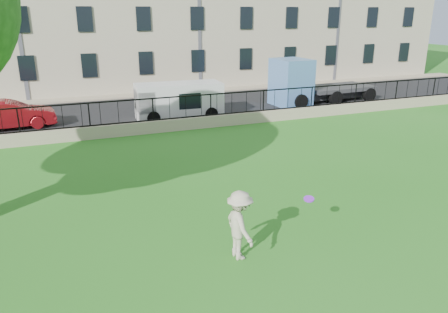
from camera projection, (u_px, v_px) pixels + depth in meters
name	position (u px, v px, depth m)	size (l,w,h in m)	color
ground	(261.00, 250.00, 11.04)	(120.00, 120.00, 0.00)	#26721B
retaining_wall	(154.00, 127.00, 21.53)	(50.00, 0.40, 0.60)	gray
iron_railing	(153.00, 110.00, 21.25)	(50.00, 0.05, 1.13)	black
street	(136.00, 113.00, 25.76)	(60.00, 9.00, 0.01)	black
sidewalk	(122.00, 96.00, 30.33)	(60.00, 1.40, 0.12)	gray
man	(240.00, 225.00, 10.44)	(1.12, 0.64, 1.74)	#BAB097
frisbee	(309.00, 199.00, 11.09)	(0.27, 0.27, 0.03)	purple
red_sedan	(9.00, 115.00, 22.08)	(1.53, 4.38, 1.44)	#A5141B
white_van	(179.00, 101.00, 24.12)	(4.69, 1.83, 1.97)	silver
blue_truck	(323.00, 80.00, 28.34)	(6.91, 2.45, 2.90)	#5584C7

